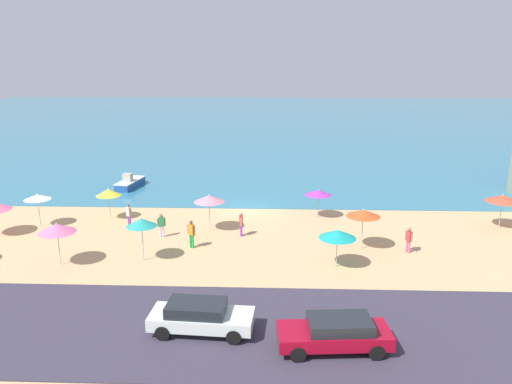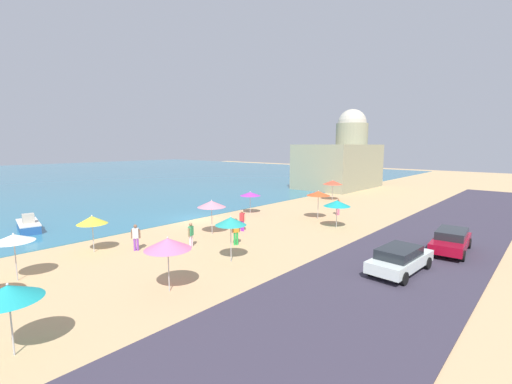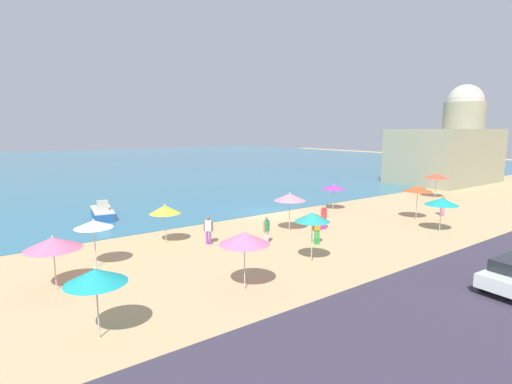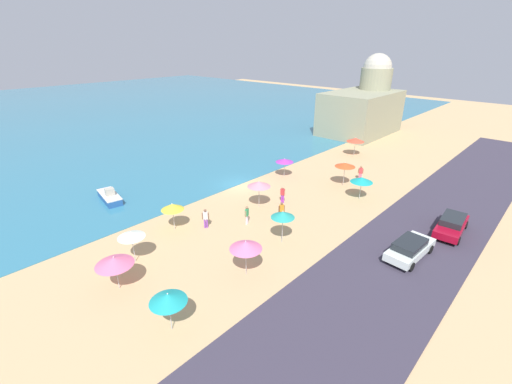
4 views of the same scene
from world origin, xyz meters
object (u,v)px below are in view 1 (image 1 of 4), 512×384
Objects in this scene: beach_umbrella_4 at (37,197)px; beach_umbrella_9 at (57,228)px; beach_umbrella_1 at (318,193)px; beach_umbrella_3 at (338,234)px; beach_umbrella_6 at (503,198)px; skiff_nearshore at (130,183)px; bather_1 at (409,239)px; bather_2 at (161,224)px; bather_4 at (191,233)px; beach_umbrella_5 at (108,192)px; beach_umbrella_8 at (363,213)px; bather_0 at (241,223)px; parked_car_1 at (200,316)px; beach_umbrella_10 at (142,222)px; parked_car_0 at (335,333)px; bather_3 at (129,214)px; beach_umbrella_2 at (209,199)px.

beach_umbrella_4 is 0.94× the size of beach_umbrella_9.
beach_umbrella_3 reaches higher than beach_umbrella_1.
beach_umbrella_6 is 30.71m from skiff_nearshore.
bather_2 is (-15.68, 2.06, 0.02)m from bather_1.
beach_umbrella_6 is 1.37× the size of bather_4.
beach_umbrella_5 is 1.31× the size of bather_4.
bather_1 is at bearing 7.35° from beach_umbrella_9.
beach_umbrella_9 reaches higher than bather_2.
bather_4 is (-10.63, -0.25, -1.31)m from beach_umbrella_8.
beach_umbrella_1 reaches higher than bather_0.
bather_2 is (4.86, 4.71, -1.31)m from beach_umbrella_9.
beach_umbrella_6 is at bearing -8.52° from beach_umbrella_1.
parked_car_1 is at bearing -111.24° from beach_umbrella_1.
beach_umbrella_4 is at bearing -158.34° from beach_umbrella_5.
beach_umbrella_8 reaches higher than beach_umbrella_6.
beach_umbrella_3 is (0.35, -9.09, 0.08)m from beach_umbrella_1.
bather_0 is at bearing -17.92° from beach_umbrella_5.
bather_1 reaches higher than parked_car_1.
parked_car_1 is at bearing -142.53° from beach_umbrella_6.
bather_1 is at bearing -7.49° from bather_2.
bather_4 is (2.50, 2.12, -1.34)m from beach_umbrella_10.
beach_umbrella_6 reaches higher than parked_car_0.
skiff_nearshore is at bearing 121.61° from parked_car_0.
beach_umbrella_1 reaches higher than bather_2.
beach_umbrella_4 is at bearing 146.74° from beach_umbrella_10.
beach_umbrella_6 is at bearing -1.86° from beach_umbrella_5.
bather_3 is (2.11, 6.71, -1.28)m from beach_umbrella_9.
beach_umbrella_5 is 8.82m from beach_umbrella_10.
beach_umbrella_5 is 6.03m from bather_2.
bather_3 is (-2.74, 2.00, 0.03)m from bather_2.
parked_car_0 is at bearing -37.68° from beach_umbrella_4.
bather_2 is 0.91× the size of bather_4.
beach_umbrella_10 is (-13.13, -2.37, 0.03)m from beach_umbrella_8.
bather_1 is at bearing -147.43° from beach_umbrella_6.
beach_umbrella_8 is 0.98× the size of beach_umbrella_10.
beach_umbrella_8 is (1.90, 2.88, 0.33)m from beach_umbrella_3.
bather_1 is 13.38m from bather_4.
beach_umbrella_9 is at bearing -157.97° from bather_4.
beach_umbrella_3 reaches higher than bather_0.
beach_umbrella_9 is 1.59× the size of bather_1.
skiff_nearshore is (-5.55, 16.68, -1.90)m from beach_umbrella_10.
beach_umbrella_10 is 0.62× the size of skiff_nearshore.
beach_umbrella_5 is at bearing -83.13° from skiff_nearshore.
beach_umbrella_2 is 1.45× the size of bather_4.
beach_umbrella_10 reaches higher than beach_umbrella_5.
beach_umbrella_6 is at bearing 12.34° from bather_4.
beach_umbrella_4 is 0.92× the size of beach_umbrella_8.
beach_umbrella_5 is 1.40× the size of bather_3.
bather_2 is (9.10, -1.90, -1.23)m from beach_umbrella_4.
beach_umbrella_9 is 0.56× the size of parked_car_1.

